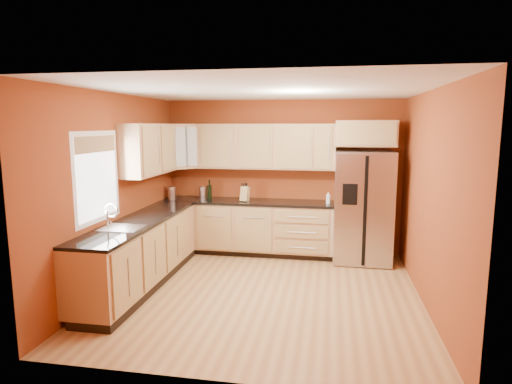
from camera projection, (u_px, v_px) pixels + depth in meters
floor at (263, 293)px, 5.61m from camera, size 4.00×4.00×0.00m
ceiling at (264, 90)px, 5.21m from camera, size 4.00×4.00×0.00m
wall_back at (282, 177)px, 7.35m from camera, size 4.00×0.04×2.60m
wall_front at (225, 235)px, 3.46m from camera, size 4.00×0.04×2.60m
wall_left at (117, 191)px, 5.75m from camera, size 0.04×4.00×2.60m
wall_right at (430, 200)px, 5.06m from camera, size 0.04×4.00×2.60m
base_cabinets_back at (247, 228)px, 7.29m from camera, size 2.90×0.60×0.88m
base_cabinets_left at (140, 254)px, 5.83m from camera, size 0.60×2.80×0.88m
countertop_back at (247, 202)px, 7.21m from camera, size 2.90×0.62×0.04m
countertop_left at (140, 221)px, 5.76m from camera, size 0.62×2.80×0.04m
upper_cabinets_back at (266, 146)px, 7.15m from camera, size 2.30×0.33×0.75m
upper_cabinets_left at (149, 149)px, 6.35m from camera, size 0.33×1.35×0.75m
corner_upper_cabinet at (182, 146)px, 7.24m from camera, size 0.67×0.67×0.75m
over_fridge_cabinet at (365, 133)px, 6.71m from camera, size 0.92×0.60×0.40m
refrigerator at (363, 207)px, 6.82m from camera, size 0.90×0.75×1.78m
window at (97, 177)px, 5.22m from camera, size 0.03×0.90×1.00m
sink_faucet at (121, 216)px, 5.25m from camera, size 0.50×0.42×0.30m
canister_left at (203, 193)px, 7.33m from camera, size 0.18×0.18×0.22m
canister_right at (172, 193)px, 7.34m from camera, size 0.14×0.14×0.22m
wine_bottle_a at (209, 190)px, 7.28m from camera, size 0.08×0.08×0.34m
wine_bottle_b at (246, 192)px, 7.19m from camera, size 0.08×0.08×0.30m
knife_block at (245, 194)px, 7.13m from camera, size 0.15×0.14×0.25m
soap_dispenser at (328, 198)px, 6.90m from camera, size 0.07×0.07×0.19m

